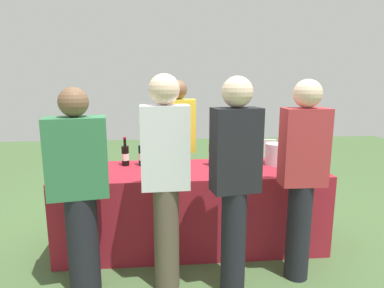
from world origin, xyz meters
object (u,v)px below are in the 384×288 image
at_px(wine_bottle_3, 173,155).
at_px(wine_glass_1, 160,162).
at_px(wine_bottle_1, 142,155).
at_px(wine_bottle_5, 241,154).
at_px(guest_0, 79,188).
at_px(wine_glass_0, 150,165).
at_px(wine_bottle_2, 158,154).
at_px(wine_bottle_0, 125,155).
at_px(guest_2, 235,178).
at_px(wine_bottle_4, 213,155).
at_px(wine_glass_2, 239,161).
at_px(guest_3, 302,173).
at_px(ice_bucket, 276,154).
at_px(menu_board, 252,174).
at_px(wine_bottle_7, 287,151).
at_px(guest_1, 166,175).
at_px(server_pouring, 178,145).
at_px(wine_bottle_6, 253,153).

bearing_deg(wine_bottle_3, wine_glass_1, -116.53).
bearing_deg(wine_bottle_1, wine_bottle_5, -4.15).
relative_size(wine_bottle_1, guest_0, 0.19).
bearing_deg(wine_glass_0, wine_bottle_2, 77.79).
xyz_separation_m(wine_bottle_0, guest_2, (0.91, -0.98, 0.04)).
bearing_deg(wine_bottle_4, wine_glass_2, -50.86).
relative_size(wine_glass_1, guest_3, 0.08).
bearing_deg(ice_bucket, wine_bottle_5, 178.53).
relative_size(wine_bottle_5, ice_bucket, 1.42).
bearing_deg(wine_bottle_1, wine_glass_0, -75.41).
bearing_deg(wine_glass_1, wine_bottle_5, 13.77).
height_order(wine_bottle_0, wine_glass_1, wine_bottle_0).
height_order(wine_bottle_3, guest_3, guest_3).
distance_m(guest_3, menu_board, 1.57).
relative_size(wine_bottle_2, wine_bottle_7, 1.05).
xyz_separation_m(wine_bottle_0, wine_glass_0, (0.26, -0.37, -0.01)).
relative_size(wine_bottle_4, guest_1, 0.18).
relative_size(wine_bottle_1, ice_bucket, 1.36).
bearing_deg(wine_bottle_5, guest_3, -67.34).
relative_size(wine_bottle_0, guest_0, 0.18).
height_order(wine_bottle_3, wine_bottle_5, wine_bottle_5).
height_order(wine_bottle_0, server_pouring, server_pouring).
bearing_deg(menu_board, wine_bottle_2, -137.81).
bearing_deg(wine_bottle_5, wine_bottle_3, 175.96).
bearing_deg(server_pouring, guest_2, 104.12).
height_order(wine_bottle_7, menu_board, wine_bottle_7).
distance_m(wine_bottle_3, menu_board, 1.33).
bearing_deg(guest_1, menu_board, 52.39).
bearing_deg(wine_glass_2, wine_glass_1, 176.35).
bearing_deg(wine_bottle_4, guest_1, -121.25).
bearing_deg(guest_1, wine_bottle_2, 92.54).
height_order(wine_bottle_1, guest_1, guest_1).
bearing_deg(guest_3, wine_bottle_0, 152.06).
xyz_separation_m(wine_bottle_1, wine_bottle_2, (0.17, -0.01, 0.01)).
bearing_deg(wine_glass_0, wine_bottle_4, 24.86).
bearing_deg(wine_bottle_6, wine_bottle_0, 176.94).
xyz_separation_m(guest_1, menu_board, (1.12, 1.54, -0.48)).
relative_size(wine_bottle_6, guest_3, 0.20).
distance_m(wine_bottle_0, ice_bucket, 1.54).
relative_size(wine_bottle_5, wine_bottle_7, 1.03).
bearing_deg(server_pouring, wine_bottle_3, 82.20).
bearing_deg(menu_board, guest_1, -114.08).
height_order(wine_glass_2, guest_2, guest_2).
height_order(wine_bottle_0, wine_bottle_5, wine_bottle_5).
xyz_separation_m(wine_bottle_1, wine_bottle_4, (0.71, -0.07, 0.00)).
distance_m(wine_glass_2, guest_3, 0.65).
xyz_separation_m(wine_bottle_4, menu_board, (0.63, 0.74, -0.44)).
xyz_separation_m(ice_bucket, guest_3, (-0.04, -0.75, 0.02)).
relative_size(wine_bottle_1, menu_board, 0.33).
height_order(wine_bottle_6, ice_bucket, wine_bottle_6).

